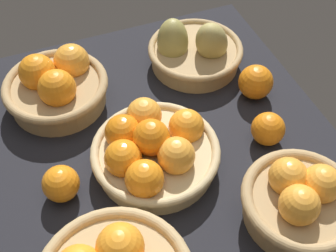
# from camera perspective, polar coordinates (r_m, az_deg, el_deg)

# --- Properties ---
(market_tray) EXTENTS (0.84, 0.72, 0.03)m
(market_tray) POSITION_cam_1_polar(r_m,az_deg,el_deg) (0.91, -0.33, -4.10)
(market_tray) COLOR black
(market_tray) RESTS_ON ground
(basket_far_right) EXTENTS (0.23, 0.23, 0.11)m
(basket_far_right) POSITION_cam_1_polar(r_m,az_deg,el_deg) (0.99, -14.26, 5.13)
(basket_far_right) COLOR tan
(basket_far_right) RESTS_ON market_tray
(basket_near_right_pears) EXTENTS (0.23, 0.23, 0.14)m
(basket_near_right_pears) POSITION_cam_1_polar(r_m,az_deg,el_deg) (1.06, 3.43, 9.75)
(basket_near_right_pears) COLOR tan
(basket_near_right_pears) RESTS_ON market_tray
(basket_near_left) EXTENTS (0.21, 0.21, 0.12)m
(basket_near_left) POSITION_cam_1_polar(r_m,az_deg,el_deg) (0.81, 16.73, -9.23)
(basket_near_left) COLOR tan
(basket_near_left) RESTS_ON market_tray
(basket_center) EXTENTS (0.25, 0.25, 0.11)m
(basket_center) POSITION_cam_1_polar(r_m,az_deg,el_deg) (0.85, -1.92, -3.09)
(basket_center) COLOR tan
(basket_center) RESTS_ON market_tray
(loose_orange_front_gap) EXTENTS (0.07, 0.07, 0.07)m
(loose_orange_front_gap) POSITION_cam_1_polar(r_m,az_deg,el_deg) (0.84, -13.70, -7.27)
(loose_orange_front_gap) COLOR orange
(loose_orange_front_gap) RESTS_ON market_tray
(loose_orange_back_gap) EXTENTS (0.08, 0.08, 0.08)m
(loose_orange_back_gap) POSITION_cam_1_polar(r_m,az_deg,el_deg) (1.00, 11.29, 5.61)
(loose_orange_back_gap) COLOR orange
(loose_orange_back_gap) RESTS_ON market_tray
(loose_orange_side_gap) EXTENTS (0.07, 0.07, 0.07)m
(loose_orange_side_gap) POSITION_cam_1_polar(r_m,az_deg,el_deg) (0.91, 12.83, -0.37)
(loose_orange_side_gap) COLOR orange
(loose_orange_side_gap) RESTS_ON market_tray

